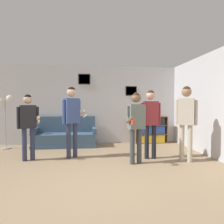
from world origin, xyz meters
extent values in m
plane|color=#937A5B|center=(0.00, 0.00, 0.00)|extent=(20.00, 20.00, 0.00)
cube|color=silver|center=(0.00, 3.70, 1.35)|extent=(8.65, 0.06, 2.70)
cube|color=black|center=(-0.13, 3.66, 2.23)|extent=(0.40, 0.02, 0.35)
cube|color=beige|center=(-0.13, 3.65, 2.23)|extent=(0.36, 0.01, 0.31)
cube|color=black|center=(1.52, 3.66, 1.84)|extent=(0.39, 0.02, 0.33)
cube|color=gray|center=(1.52, 3.65, 1.84)|extent=(0.35, 0.01, 0.28)
cube|color=silver|center=(3.16, 1.83, 1.35)|extent=(0.06, 6.07, 2.70)
cube|color=#3D5670|center=(-0.74, 3.23, 0.05)|extent=(2.00, 0.80, 0.10)
cube|color=#3D5670|center=(-0.74, 3.23, 0.26)|extent=(1.94, 0.74, 0.32)
cube|color=#3D5670|center=(-0.74, 3.56, 0.69)|extent=(1.94, 0.14, 0.53)
cube|color=#3D5670|center=(-1.68, 3.23, 0.51)|extent=(0.12, 0.74, 0.18)
cube|color=#3D5670|center=(0.20, 3.23, 0.51)|extent=(0.12, 0.74, 0.18)
cube|color=brown|center=(1.63, 3.48, 0.47)|extent=(0.02, 0.30, 0.94)
cube|color=brown|center=(2.75, 3.48, 0.47)|extent=(0.02, 0.30, 0.94)
cube|color=brown|center=(2.19, 3.62, 0.47)|extent=(1.14, 0.01, 0.94)
cube|color=brown|center=(2.19, 3.48, 0.01)|extent=(1.09, 0.30, 0.02)
cube|color=brown|center=(2.19, 3.48, 0.93)|extent=(1.09, 0.30, 0.02)
cube|color=brown|center=(2.19, 3.48, 0.31)|extent=(1.09, 0.30, 0.02)
cube|color=brown|center=(2.19, 3.48, 0.63)|extent=(1.09, 0.30, 0.02)
cube|color=gold|center=(2.19, 3.47, 0.15)|extent=(0.94, 0.26, 0.26)
cube|color=#2847A3|center=(2.19, 3.47, 0.47)|extent=(0.94, 0.26, 0.26)
cube|color=black|center=(2.19, 3.47, 0.78)|extent=(0.94, 0.26, 0.26)
cylinder|color=#ADA89E|center=(-2.50, 3.08, 0.01)|extent=(0.28, 0.28, 0.03)
cylinder|color=#ADA89E|center=(-2.50, 3.08, 0.81)|extent=(0.03, 0.03, 1.56)
cylinder|color=#ADA89E|center=(-2.43, 3.08, 1.56)|extent=(0.02, 0.16, 0.02)
sphere|color=white|center=(-2.36, 3.08, 1.53)|extent=(0.22, 0.22, 0.22)
cylinder|color=#ADA89E|center=(-2.57, 3.08, 1.46)|extent=(0.02, 0.16, 0.02)
sphere|color=white|center=(-2.64, 3.08, 1.43)|extent=(0.22, 0.22, 0.22)
cylinder|color=#2D334C|center=(-1.50, 1.64, 0.39)|extent=(0.11, 0.11, 0.78)
cylinder|color=#2D334C|center=(-1.34, 1.70, 0.39)|extent=(0.11, 0.11, 0.78)
cube|color=#232328|center=(-1.42, 1.67, 1.06)|extent=(0.41, 0.31, 0.56)
sphere|color=#D1A889|center=(-1.42, 1.67, 1.47)|extent=(0.20, 0.20, 0.20)
sphere|color=black|center=(-1.42, 1.67, 1.51)|extent=(0.17, 0.17, 0.17)
cylinder|color=#232328|center=(-1.22, 1.74, 1.18)|extent=(0.07, 0.07, 0.24)
cylinder|color=#D1A889|center=(-1.17, 1.62, 1.00)|extent=(0.16, 0.29, 0.18)
cylinder|color=white|center=(-1.13, 1.50, 0.94)|extent=(0.08, 0.14, 0.09)
cylinder|color=#232328|center=(-1.62, 1.60, 1.04)|extent=(0.07, 0.07, 0.52)
cylinder|color=#2D334C|center=(-0.47, 1.75, 0.44)|extent=(0.11, 0.11, 0.88)
cylinder|color=#2D334C|center=(-0.32, 1.84, 0.44)|extent=(0.11, 0.11, 0.88)
cube|color=#384C84|center=(-0.40, 1.79, 1.20)|extent=(0.41, 0.36, 0.63)
sphere|color=#D1A889|center=(-0.40, 1.79, 1.66)|extent=(0.23, 0.23, 0.23)
sphere|color=black|center=(-0.40, 1.79, 1.70)|extent=(0.19, 0.19, 0.19)
cylinder|color=#384C84|center=(-0.21, 1.91, 1.34)|extent=(0.07, 0.07, 0.27)
cylinder|color=#D1A889|center=(-0.14, 1.78, 1.14)|extent=(0.22, 0.31, 0.19)
cylinder|color=white|center=(-0.06, 1.66, 1.07)|extent=(0.10, 0.14, 0.09)
cylinder|color=#384C84|center=(-0.58, 1.68, 1.18)|extent=(0.07, 0.07, 0.59)
cylinder|color=#3D4247|center=(1.01, 1.10, 0.40)|extent=(0.11, 0.11, 0.80)
cylinder|color=#3D4247|center=(1.18, 1.14, 0.40)|extent=(0.11, 0.11, 0.80)
cube|color=slate|center=(1.10, 1.12, 1.08)|extent=(0.40, 0.29, 0.57)
sphere|color=brown|center=(1.10, 1.12, 1.50)|extent=(0.21, 0.21, 0.21)
sphere|color=#382314|center=(1.10, 1.12, 1.54)|extent=(0.18, 0.18, 0.18)
cylinder|color=slate|center=(1.30, 1.18, 1.06)|extent=(0.07, 0.07, 0.53)
cylinder|color=slate|center=(0.89, 1.06, 1.20)|extent=(0.07, 0.07, 0.24)
cylinder|color=brown|center=(0.92, 0.94, 1.02)|extent=(0.14, 0.30, 0.18)
cylinder|color=red|center=(0.96, 0.81, 0.98)|extent=(0.08, 0.08, 0.10)
cylinder|color=black|center=(1.47, 1.51, 0.42)|extent=(0.11, 0.11, 0.84)
cylinder|color=black|center=(1.65, 1.50, 0.42)|extent=(0.11, 0.11, 0.84)
cube|color=maroon|center=(1.56, 1.50, 1.14)|extent=(0.38, 0.23, 0.60)
sphere|color=#D1A889|center=(1.56, 1.50, 1.58)|extent=(0.22, 0.22, 0.22)
sphere|color=#382314|center=(1.56, 1.50, 1.62)|extent=(0.18, 0.18, 0.18)
cylinder|color=maroon|center=(1.77, 1.48, 1.12)|extent=(0.07, 0.07, 0.56)
cylinder|color=maroon|center=(1.34, 1.52, 1.12)|extent=(0.07, 0.07, 0.56)
cylinder|color=#B7AD99|center=(2.24, 1.20, 0.44)|extent=(0.11, 0.11, 0.88)
cylinder|color=#B7AD99|center=(2.39, 1.10, 0.44)|extent=(0.11, 0.11, 0.88)
cube|color=#BCB2A3|center=(2.31, 1.15, 1.19)|extent=(0.41, 0.36, 0.62)
sphere|color=#997051|center=(2.31, 1.15, 1.65)|extent=(0.23, 0.23, 0.23)
sphere|color=#382314|center=(2.31, 1.15, 1.69)|extent=(0.19, 0.19, 0.19)
cylinder|color=#BCB2A3|center=(2.49, 1.03, 1.16)|extent=(0.07, 0.07, 0.58)
cylinder|color=#BCB2A3|center=(2.13, 1.27, 1.16)|extent=(0.07, 0.07, 0.58)
cylinder|color=red|center=(2.10, 3.48, 0.99)|extent=(0.07, 0.07, 0.09)
camera|label=1|loc=(0.05, -3.31, 1.35)|focal=32.00mm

